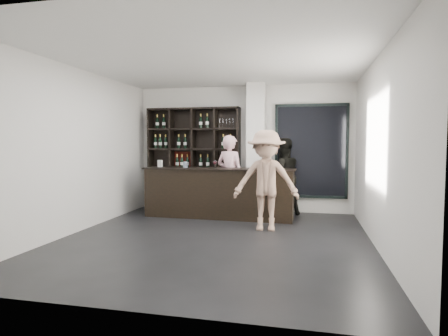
% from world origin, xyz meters
% --- Properties ---
extents(floor, '(5.00, 5.50, 0.01)m').
position_xyz_m(floor, '(0.00, 0.00, -0.01)').
color(floor, black).
rests_on(floor, ground).
extents(wine_shelf, '(2.20, 0.35, 2.40)m').
position_xyz_m(wine_shelf, '(-1.15, 2.57, 1.20)').
color(wine_shelf, black).
rests_on(wine_shelf, floor).
extents(structural_column, '(0.40, 0.40, 2.90)m').
position_xyz_m(structural_column, '(0.35, 2.47, 1.45)').
color(structural_column, silver).
rests_on(structural_column, floor).
extents(glass_panel, '(1.60, 0.08, 2.10)m').
position_xyz_m(glass_panel, '(1.55, 2.69, 1.40)').
color(glass_panel, black).
rests_on(glass_panel, floor).
extents(tasting_counter, '(3.20, 0.67, 1.05)m').
position_xyz_m(tasting_counter, '(-0.35, 1.75, 0.53)').
color(tasting_counter, black).
rests_on(tasting_counter, floor).
extents(taster_pink, '(0.74, 0.62, 1.75)m').
position_xyz_m(taster_pink, '(-0.17, 2.09, 0.88)').
color(taster_pink, beige).
rests_on(taster_pink, floor).
extents(taster_black, '(1.01, 0.92, 1.68)m').
position_xyz_m(taster_black, '(0.95, 2.40, 0.84)').
color(taster_black, black).
rests_on(taster_black, floor).
extents(customer, '(1.20, 0.73, 1.81)m').
position_xyz_m(customer, '(0.75, 0.84, 0.91)').
color(customer, '#9D7A65').
rests_on(customer, floor).
extents(wine_glass, '(0.09, 0.09, 0.19)m').
position_xyz_m(wine_glass, '(-0.42, 1.74, 1.15)').
color(wine_glass, white).
rests_on(wine_glass, tasting_counter).
extents(spit_cup, '(0.11, 0.11, 0.13)m').
position_xyz_m(spit_cup, '(-1.08, 1.74, 1.12)').
color(spit_cup, silver).
rests_on(spit_cup, tasting_counter).
extents(napkin_stack, '(0.14, 0.14, 0.02)m').
position_xyz_m(napkin_stack, '(0.49, 1.81, 1.06)').
color(napkin_stack, white).
rests_on(napkin_stack, tasting_counter).
extents(card_stand, '(0.11, 0.08, 0.15)m').
position_xyz_m(card_stand, '(-1.68, 1.81, 1.13)').
color(card_stand, white).
rests_on(card_stand, tasting_counter).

